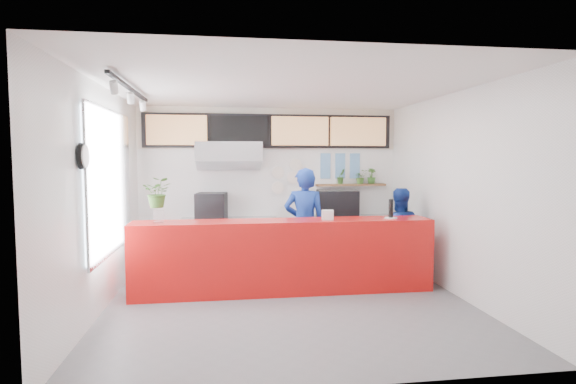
# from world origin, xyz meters

# --- Properties ---
(floor) EXTENTS (5.00, 5.00, 0.00)m
(floor) POSITION_xyz_m (0.00, 0.00, 0.00)
(floor) COLOR slate
(floor) RESTS_ON ground
(ceiling) EXTENTS (5.00, 5.00, 0.00)m
(ceiling) POSITION_xyz_m (0.00, 0.00, 3.00)
(ceiling) COLOR silver
(wall_back) EXTENTS (5.00, 0.00, 5.00)m
(wall_back) POSITION_xyz_m (0.00, 2.50, 1.50)
(wall_back) COLOR white
(wall_back) RESTS_ON ground
(wall_left) EXTENTS (0.00, 5.00, 5.00)m
(wall_left) POSITION_xyz_m (-2.50, 0.00, 1.50)
(wall_left) COLOR white
(wall_left) RESTS_ON ground
(wall_right) EXTENTS (0.00, 5.00, 5.00)m
(wall_right) POSITION_xyz_m (2.50, 0.00, 1.50)
(wall_right) COLOR white
(wall_right) RESTS_ON ground
(service_counter) EXTENTS (4.50, 0.60, 1.10)m
(service_counter) POSITION_xyz_m (0.00, 0.40, 0.55)
(service_counter) COLOR #BB0F0D
(service_counter) RESTS_ON ground
(cream_band) EXTENTS (5.00, 0.02, 0.80)m
(cream_band) POSITION_xyz_m (0.00, 2.49, 2.60)
(cream_band) COLOR beige
(cream_band) RESTS_ON wall_back
(prep_bench) EXTENTS (1.80, 0.60, 0.90)m
(prep_bench) POSITION_xyz_m (-0.80, 2.20, 0.45)
(prep_bench) COLOR #B2B5BA
(prep_bench) RESTS_ON ground
(panini_oven) EXTENTS (0.61, 0.61, 0.48)m
(panini_oven) POSITION_xyz_m (-1.13, 2.20, 1.14)
(panini_oven) COLOR black
(panini_oven) RESTS_ON prep_bench
(extraction_hood) EXTENTS (1.20, 0.70, 0.35)m
(extraction_hood) POSITION_xyz_m (-0.80, 2.15, 2.15)
(extraction_hood) COLOR #B2B5BA
(extraction_hood) RESTS_ON ceiling
(hood_lip) EXTENTS (1.20, 0.69, 0.31)m
(hood_lip) POSITION_xyz_m (-0.80, 2.15, 1.95)
(hood_lip) COLOR #B2B5BA
(hood_lip) RESTS_ON ceiling
(right_bench) EXTENTS (1.80, 0.60, 0.90)m
(right_bench) POSITION_xyz_m (1.50, 2.20, 0.45)
(right_bench) COLOR #B2B5BA
(right_bench) RESTS_ON ground
(espresso_machine) EXTENTS (0.87, 0.68, 0.51)m
(espresso_machine) POSITION_xyz_m (1.27, 2.20, 1.15)
(espresso_machine) COLOR black
(espresso_machine) RESTS_ON right_bench
(espresso_tray) EXTENTS (0.76, 0.57, 0.07)m
(espresso_tray) POSITION_xyz_m (1.27, 2.20, 1.38)
(espresso_tray) COLOR #A2A5A9
(espresso_tray) RESTS_ON espresso_machine
(herb_shelf) EXTENTS (1.40, 0.18, 0.04)m
(herb_shelf) POSITION_xyz_m (1.60, 2.40, 1.50)
(herb_shelf) COLOR brown
(herb_shelf) RESTS_ON wall_back
(menu_board_far_left) EXTENTS (1.10, 0.10, 0.55)m
(menu_board_far_left) POSITION_xyz_m (-1.75, 2.38, 2.55)
(menu_board_far_left) COLOR tan
(menu_board_far_left) RESTS_ON wall_back
(menu_board_mid_left) EXTENTS (1.10, 0.10, 0.55)m
(menu_board_mid_left) POSITION_xyz_m (-0.59, 2.38, 2.55)
(menu_board_mid_left) COLOR black
(menu_board_mid_left) RESTS_ON wall_back
(menu_board_mid_right) EXTENTS (1.10, 0.10, 0.55)m
(menu_board_mid_right) POSITION_xyz_m (0.57, 2.38, 2.55)
(menu_board_mid_right) COLOR tan
(menu_board_mid_right) RESTS_ON wall_back
(menu_board_far_right) EXTENTS (1.10, 0.10, 0.55)m
(menu_board_far_right) POSITION_xyz_m (1.73, 2.38, 2.55)
(menu_board_far_right) COLOR tan
(menu_board_far_right) RESTS_ON wall_back
(soffit) EXTENTS (4.80, 0.04, 0.65)m
(soffit) POSITION_xyz_m (0.00, 2.46, 2.55)
(soffit) COLOR black
(soffit) RESTS_ON wall_back
(window_pane) EXTENTS (0.04, 2.20, 1.90)m
(window_pane) POSITION_xyz_m (-2.47, 0.30, 1.70)
(window_pane) COLOR silver
(window_pane) RESTS_ON wall_left
(window_frame) EXTENTS (0.03, 2.30, 2.00)m
(window_frame) POSITION_xyz_m (-2.45, 0.30, 1.70)
(window_frame) COLOR #B2B5BA
(window_frame) RESTS_ON wall_left
(wall_clock_rim) EXTENTS (0.05, 0.30, 0.30)m
(wall_clock_rim) POSITION_xyz_m (-2.46, -0.90, 2.05)
(wall_clock_rim) COLOR black
(wall_clock_rim) RESTS_ON wall_left
(wall_clock_face) EXTENTS (0.02, 0.26, 0.26)m
(wall_clock_face) POSITION_xyz_m (-2.43, -0.90, 2.05)
(wall_clock_face) COLOR white
(wall_clock_face) RESTS_ON wall_left
(track_rail) EXTENTS (0.05, 2.40, 0.04)m
(track_rail) POSITION_xyz_m (-2.10, 0.00, 2.94)
(track_rail) COLOR black
(track_rail) RESTS_ON ceiling
(dec_plate_a) EXTENTS (0.24, 0.03, 0.24)m
(dec_plate_a) POSITION_xyz_m (0.15, 2.47, 1.75)
(dec_plate_a) COLOR silver
(dec_plate_a) RESTS_ON wall_back
(dec_plate_b) EXTENTS (0.24, 0.03, 0.24)m
(dec_plate_b) POSITION_xyz_m (0.45, 2.47, 1.65)
(dec_plate_b) COLOR silver
(dec_plate_b) RESTS_ON wall_back
(dec_plate_c) EXTENTS (0.24, 0.03, 0.24)m
(dec_plate_c) POSITION_xyz_m (0.15, 2.47, 1.45)
(dec_plate_c) COLOR silver
(dec_plate_c) RESTS_ON wall_back
(dec_plate_d) EXTENTS (0.24, 0.03, 0.24)m
(dec_plate_d) POSITION_xyz_m (0.50, 2.47, 1.90)
(dec_plate_d) COLOR silver
(dec_plate_d) RESTS_ON wall_back
(photo_frame_a) EXTENTS (0.20, 0.02, 0.25)m
(photo_frame_a) POSITION_xyz_m (1.10, 2.48, 2.00)
(photo_frame_a) COLOR #598CBF
(photo_frame_a) RESTS_ON wall_back
(photo_frame_b) EXTENTS (0.20, 0.02, 0.25)m
(photo_frame_b) POSITION_xyz_m (1.40, 2.48, 2.00)
(photo_frame_b) COLOR #598CBF
(photo_frame_b) RESTS_ON wall_back
(photo_frame_c) EXTENTS (0.20, 0.02, 0.25)m
(photo_frame_c) POSITION_xyz_m (1.70, 2.48, 2.00)
(photo_frame_c) COLOR #598CBF
(photo_frame_c) RESTS_ON wall_back
(photo_frame_d) EXTENTS (0.20, 0.02, 0.25)m
(photo_frame_d) POSITION_xyz_m (1.10, 2.48, 1.75)
(photo_frame_d) COLOR #598CBF
(photo_frame_d) RESTS_ON wall_back
(photo_frame_e) EXTENTS (0.20, 0.02, 0.25)m
(photo_frame_e) POSITION_xyz_m (1.40, 2.48, 1.75)
(photo_frame_e) COLOR #598CBF
(photo_frame_e) RESTS_ON wall_back
(photo_frame_f) EXTENTS (0.20, 0.02, 0.25)m
(photo_frame_f) POSITION_xyz_m (1.70, 2.48, 1.75)
(photo_frame_f) COLOR #598CBF
(photo_frame_f) RESTS_ON wall_back
(staff_center) EXTENTS (0.77, 0.59, 1.87)m
(staff_center) POSITION_xyz_m (0.42, 0.99, 0.94)
(staff_center) COLOR navy
(staff_center) RESTS_ON ground
(staff_right) EXTENTS (0.78, 0.62, 1.53)m
(staff_right) POSITION_xyz_m (2.00, 0.91, 0.76)
(staff_right) COLOR navy
(staff_right) RESTS_ON ground
(herb_b) EXTENTS (0.21, 0.19, 0.30)m
(herb_b) POSITION_xyz_m (1.40, 2.40, 1.67)
(herb_b) COLOR #335C20
(herb_b) RESTS_ON herb_shelf
(herb_c) EXTENTS (0.28, 0.26, 0.28)m
(herb_c) POSITION_xyz_m (1.80, 2.40, 1.66)
(herb_c) COLOR #335C20
(herb_c) RESTS_ON herb_shelf
(herb_d) EXTENTS (0.19, 0.17, 0.31)m
(herb_d) POSITION_xyz_m (2.02, 2.40, 1.68)
(herb_d) COLOR #335C20
(herb_d) RESTS_ON herb_shelf
(glass_vase) EXTENTS (0.19, 0.19, 0.19)m
(glass_vase) POSITION_xyz_m (-1.83, 0.37, 1.19)
(glass_vase) COLOR silver
(glass_vase) RESTS_ON service_counter
(basil_vase) EXTENTS (0.42, 0.37, 0.44)m
(basil_vase) POSITION_xyz_m (-1.83, 0.37, 1.54)
(basil_vase) COLOR #335C20
(basil_vase) RESTS_ON glass_vase
(napkin_holder) EXTENTS (0.18, 0.12, 0.15)m
(napkin_holder) POSITION_xyz_m (0.65, 0.33, 1.17)
(napkin_holder) COLOR silver
(napkin_holder) RESTS_ON service_counter
(white_plate) EXTENTS (0.23, 0.23, 0.01)m
(white_plate) POSITION_xyz_m (1.66, 0.37, 1.11)
(white_plate) COLOR silver
(white_plate) RESTS_ON service_counter
(pepper_mill) EXTENTS (0.07, 0.07, 0.28)m
(pepper_mill) POSITION_xyz_m (1.66, 0.37, 1.26)
(pepper_mill) COLOR black
(pepper_mill) RESTS_ON white_plate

